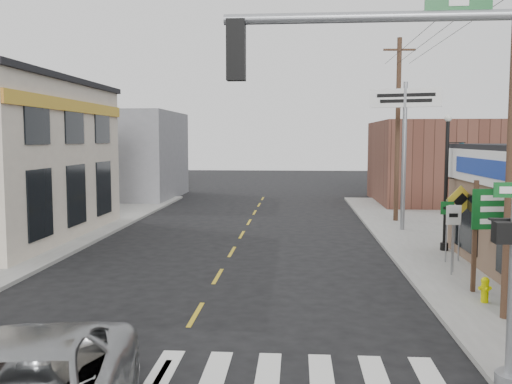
# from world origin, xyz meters

# --- Properties ---
(ground) EXTENTS (140.00, 140.00, 0.00)m
(ground) POSITION_xyz_m (0.00, 0.00, 0.00)
(ground) COLOR black
(ground) RESTS_ON ground
(sidewalk_right) EXTENTS (6.00, 38.00, 0.13)m
(sidewalk_right) POSITION_xyz_m (9.00, 13.00, 0.07)
(sidewalk_right) COLOR gray
(sidewalk_right) RESTS_ON ground
(sidewalk_left) EXTENTS (6.00, 38.00, 0.13)m
(sidewalk_left) POSITION_xyz_m (-9.00, 13.00, 0.07)
(sidewalk_left) COLOR gray
(sidewalk_left) RESTS_ON ground
(center_line) EXTENTS (0.12, 56.00, 0.01)m
(center_line) POSITION_xyz_m (0.00, 8.00, 0.01)
(center_line) COLOR gold
(center_line) RESTS_ON ground
(crosswalk) EXTENTS (11.00, 2.20, 0.01)m
(crosswalk) POSITION_xyz_m (0.00, 0.40, 0.01)
(crosswalk) COLOR silver
(crosswalk) RESTS_ON ground
(bldg_distant_right) EXTENTS (8.00, 10.00, 5.60)m
(bldg_distant_right) POSITION_xyz_m (12.00, 30.00, 2.80)
(bldg_distant_right) COLOR brown
(bldg_distant_right) RESTS_ON ground
(bldg_distant_left) EXTENTS (9.00, 10.00, 6.40)m
(bldg_distant_left) POSITION_xyz_m (-11.00, 32.00, 3.20)
(bldg_distant_left) COLOR gray
(bldg_distant_left) RESTS_ON ground
(traffic_signal_pole) EXTENTS (5.44, 0.40, 6.89)m
(traffic_signal_pole) POSITION_xyz_m (5.38, -0.28, 4.23)
(traffic_signal_pole) COLOR #919499
(traffic_signal_pole) RESTS_ON sidewalk_right
(guide_sign) EXTENTS (1.79, 0.14, 3.14)m
(guide_sign) POSITION_xyz_m (8.20, 6.20, 2.14)
(guide_sign) COLOR #4B3323
(guide_sign) RESTS_ON sidewalk_right
(fire_hydrant) EXTENTS (0.21, 0.21, 0.68)m
(fire_hydrant) POSITION_xyz_m (7.45, 5.16, 0.50)
(fire_hydrant) COLOR #C8CA00
(fire_hydrant) RESTS_ON sidewalk_right
(ped_crossing_sign) EXTENTS (1.04, 0.07, 2.67)m
(ped_crossing_sign) POSITION_xyz_m (8.20, 10.31, 1.96)
(ped_crossing_sign) COLOR gray
(ped_crossing_sign) RESTS_ON sidewalk_right
(lamp_post) EXTENTS (0.67, 0.53, 5.18)m
(lamp_post) POSITION_xyz_m (8.26, 12.27, 3.14)
(lamp_post) COLOR black
(lamp_post) RESTS_ON sidewalk_right
(dance_center_sign) EXTENTS (3.25, 0.20, 6.91)m
(dance_center_sign) POSITION_xyz_m (7.51, 17.27, 5.32)
(dance_center_sign) COLOR gray
(dance_center_sign) RESTS_ON sidewalk_right
(utility_pole_near) EXTENTS (1.40, 0.21, 8.04)m
(utility_pole_near) POSITION_xyz_m (7.50, 3.85, 4.25)
(utility_pole_near) COLOR #4B2C21
(utility_pole_near) RESTS_ON sidewalk_right
(utility_pole_far) EXTENTS (1.64, 0.25, 9.44)m
(utility_pole_far) POSITION_xyz_m (7.72, 20.31, 4.97)
(utility_pole_far) COLOR #3D301C
(utility_pole_far) RESTS_ON sidewalk_right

